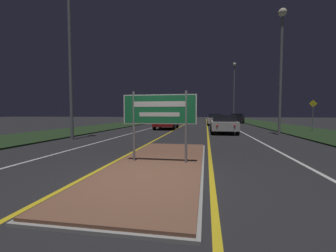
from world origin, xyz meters
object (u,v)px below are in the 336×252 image
at_px(warning_sign, 313,112).
at_px(car_receding_0, 223,124).
at_px(car_receding_1, 215,119).
at_px(streetlight_right_near, 281,51).
at_px(streetlight_right_far, 234,84).
at_px(highway_sign, 159,112).
at_px(car_approaching_0, 166,122).
at_px(streetlight_left_near, 69,9).
at_px(car_receding_2, 236,118).

bearing_deg(warning_sign, car_receding_0, -162.49).
xyz_separation_m(car_receding_0, car_receding_1, (-0.21, 11.41, 0.03)).
height_order(streetlight_right_near, car_receding_0, streetlight_right_near).
relative_size(streetlight_right_far, warning_sign, 4.12).
height_order(highway_sign, streetlight_right_near, streetlight_right_near).
distance_m(streetlight_right_near, car_approaching_0, 11.13).
bearing_deg(car_receding_0, streetlight_right_near, -12.79).
bearing_deg(car_receding_1, warning_sign, -51.12).
bearing_deg(streetlight_right_far, streetlight_left_near, -113.08).
relative_size(highway_sign, streetlight_right_far, 0.21).
height_order(streetlight_right_far, car_receding_0, streetlight_right_far).
distance_m(highway_sign, car_receding_1, 22.63).
height_order(streetlight_left_near, car_receding_1, streetlight_left_near).
relative_size(streetlight_right_far, car_receding_2, 2.35).
bearing_deg(warning_sign, streetlight_right_far, 99.79).
relative_size(streetlight_left_near, car_receding_0, 2.55).
height_order(car_receding_0, car_approaching_0, car_receding_0).
distance_m(streetlight_left_near, car_approaching_0, 12.19).
xyz_separation_m(highway_sign, streetlight_right_far, (6.15, 34.56, 5.09)).
distance_m(car_receding_1, warning_sign, 11.78).
distance_m(streetlight_right_far, car_receding_0, 24.47).
relative_size(highway_sign, streetlight_right_near, 0.25).
bearing_deg(warning_sign, streetlight_right_near, -137.91).
distance_m(streetlight_left_near, warning_sign, 18.86).
xyz_separation_m(streetlight_left_near, warning_sign, (16.09, 7.95, -5.77)).
bearing_deg(streetlight_left_near, car_receding_2, 63.09).
relative_size(streetlight_right_near, car_approaching_0, 2.03).
bearing_deg(car_receding_1, streetlight_left_near, -117.02).
bearing_deg(car_receding_0, streetlight_left_near, -147.50).
distance_m(streetlight_right_near, car_receding_0, 6.31).
xyz_separation_m(highway_sign, streetlight_right_near, (6.37, 10.23, 4.19)).
distance_m(streetlight_right_near, streetlight_right_far, 24.35).
distance_m(car_receding_0, car_approaching_0, 6.31).
bearing_deg(streetlight_left_near, streetlight_right_far, 66.92).
bearing_deg(car_receding_2, car_receding_1, -116.65).
xyz_separation_m(car_receding_0, warning_sign, (7.16, 2.26, 0.86)).
bearing_deg(streetlight_right_far, warning_sign, -80.21).
xyz_separation_m(highway_sign, car_receding_0, (2.65, 11.08, -0.83)).
xyz_separation_m(streetlight_left_near, car_approaching_0, (3.87, 9.45, -6.65)).
bearing_deg(highway_sign, warning_sign, 53.67).
height_order(car_receding_0, car_receding_1, car_receding_1).
relative_size(streetlight_left_near, car_receding_1, 2.53).
xyz_separation_m(streetlight_right_near, car_receding_0, (-3.73, 0.85, -5.02)).
xyz_separation_m(highway_sign, streetlight_left_near, (-6.28, 5.39, 5.80)).
bearing_deg(car_approaching_0, car_receding_2, 60.28).
bearing_deg(car_approaching_0, highway_sign, -80.77).
bearing_deg(warning_sign, highway_sign, -126.33).
bearing_deg(streetlight_right_far, car_receding_1, -107.09).
bearing_deg(car_receding_0, highway_sign, -103.44).
bearing_deg(streetlight_left_near, streetlight_right_near, 20.94).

